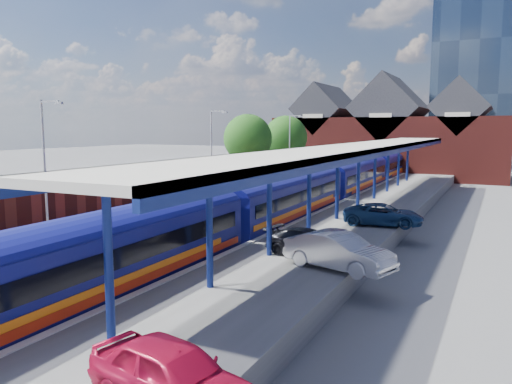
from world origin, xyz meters
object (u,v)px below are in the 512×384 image
lamp_post_d (291,143)px  train (325,185)px  parked_car_red (173,375)px  parked_car_silver (339,251)px  platform_sign (240,176)px  parked_car_blue (383,215)px  lamp_post_b (46,161)px  lamp_post_c (213,149)px  parked_car_dark (309,243)px

lamp_post_d → train: bearing=-56.3°
parked_car_red → parked_car_silver: 11.08m
lamp_post_d → platform_sign: lamp_post_d is taller
parked_car_silver → parked_car_blue: size_ratio=0.99×
parked_car_silver → parked_car_blue: 9.99m
platform_sign → lamp_post_d: bearing=95.6°
lamp_post_b → lamp_post_c: same height
lamp_post_b → parked_car_red: (14.73, -9.90, -3.31)m
train → platform_sign: bearing=-161.3°
parked_car_blue → platform_sign: bearing=55.8°
lamp_post_b → parked_car_blue: (14.40, 11.17, -3.36)m
platform_sign → parked_car_blue: platform_sign is taller
parked_car_red → parked_car_silver: size_ratio=0.89×
lamp_post_c → parked_car_silver: lamp_post_c is taller
train → parked_car_red: (6.88, -30.10, -0.44)m
train → parked_car_dark: 18.34m
lamp_post_d → parked_car_red: lamp_post_d is taller
parked_car_silver → parked_car_dark: 2.28m
lamp_post_b → parked_car_red: lamp_post_b is taller
lamp_post_b → parked_car_blue: bearing=37.8°
platform_sign → parked_car_dark: platform_sign is taller
parked_car_red → parked_car_dark: size_ratio=0.98×
lamp_post_c → lamp_post_d: 16.00m
lamp_post_d → parked_car_red: 44.53m
parked_car_silver → parked_car_dark: bearing=67.8°
lamp_post_c → platform_sign: (1.36, 2.00, -2.30)m
lamp_post_c → parked_car_blue: bearing=-18.5°
parked_car_red → lamp_post_d: bearing=30.5°
lamp_post_c → lamp_post_d: bearing=90.0°
lamp_post_c → platform_sign: size_ratio=2.80×
train → parked_car_dark: size_ratio=16.23×
platform_sign → parked_car_dark: size_ratio=0.62×
platform_sign → parked_car_dark: 19.33m
lamp_post_c → lamp_post_d: size_ratio=1.00×
lamp_post_d → lamp_post_c: bearing=-90.0°
train → lamp_post_d: (-7.86, 11.80, 2.87)m
lamp_post_d → parked_car_red: bearing=-70.6°
parked_car_blue → parked_car_dark: bearing=164.2°
train → lamp_post_c: lamp_post_c is taller
train → lamp_post_c: (-7.86, -4.20, 2.87)m
lamp_post_b → parked_car_silver: 15.18m
train → parked_car_dark: (5.15, -17.59, -0.53)m
parked_car_red → parked_car_blue: 21.07m
parked_car_dark → parked_car_blue: (1.39, 8.56, 0.04)m
platform_sign → parked_car_silver: platform_sign is taller
train → platform_sign: (-6.49, -2.20, 0.57)m
lamp_post_d → platform_sign: size_ratio=2.80×
lamp_post_b → lamp_post_d: (0.00, 32.00, 0.00)m
lamp_post_c → lamp_post_d: same height
parked_car_dark → parked_car_blue: size_ratio=0.90×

